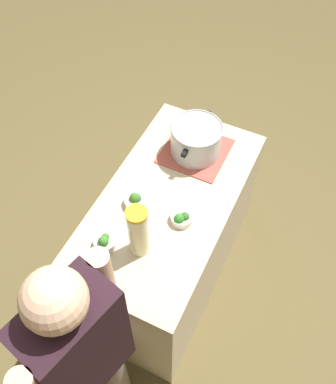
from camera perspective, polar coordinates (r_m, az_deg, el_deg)
ground_plane at (r=2.99m, az=0.00°, el=-10.25°), size 8.00×8.00×0.00m
counter_slab at (r=2.61m, az=0.00°, el=-6.17°), size 1.24×0.64×0.85m
dish_cloth at (r=2.44m, az=3.54°, el=5.25°), size 0.34×0.34×0.01m
cooking_pot at (r=2.37m, az=3.66°, el=6.81°), size 0.35×0.28×0.18m
lemonade_pitcher at (r=1.97m, az=-3.84°, el=-5.08°), size 0.10×0.10×0.30m
broccoli_bowl_front at (r=2.15m, az=1.79°, el=-3.34°), size 0.11×0.11×0.07m
broccoli_bowl_center at (r=2.10m, az=-8.14°, el=-6.38°), size 0.11×0.11×0.08m
broccoli_bowl_back at (r=2.21m, az=-4.10°, el=-1.11°), size 0.12×0.12×0.08m
person_cook at (r=1.90m, az=-10.42°, el=-20.62°), size 0.50×0.28×1.60m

